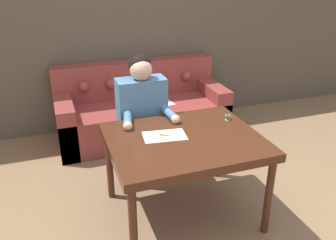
{
  "coord_description": "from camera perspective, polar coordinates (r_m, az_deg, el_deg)",
  "views": [
    {
      "loc": [
        -1.07,
        -2.27,
        2.02
      ],
      "look_at": [
        -0.2,
        0.22,
        0.84
      ],
      "focal_mm": 38.0,
      "sensor_mm": 36.0,
      "label": 1
    }
  ],
  "objects": [
    {
      "name": "wall_back",
      "position": [
        4.57,
        -5.7,
        14.93
      ],
      "size": [
        8.0,
        0.06,
        2.6
      ],
      "color": "brown",
      "rests_on": "ground_plane"
    },
    {
      "name": "pattern_paper_main",
      "position": [
        2.85,
        -0.56,
        -2.55
      ],
      "size": [
        0.37,
        0.25,
        0.0
      ],
      "color": "beige",
      "rests_on": "dining_table"
    },
    {
      "name": "ground_plane",
      "position": [
        3.22,
        4.78,
        -14.88
      ],
      "size": [
        16.0,
        16.0,
        0.0
      ],
      "primitive_type": "plane",
      "color": "#846647"
    },
    {
      "name": "scissors",
      "position": [
        2.85,
        -0.28,
        -2.54
      ],
      "size": [
        0.21,
        0.17,
        0.01
      ],
      "color": "silver",
      "rests_on": "dining_table"
    },
    {
      "name": "thread_spool",
      "position": [
        3.17,
        9.53,
        0.4
      ],
      "size": [
        0.04,
        0.04,
        0.05
      ],
      "color": "#338C4C",
      "rests_on": "dining_table"
    },
    {
      "name": "dining_table",
      "position": [
        2.87,
        2.59,
        -4.09
      ],
      "size": [
        1.21,
        0.99,
        0.74
      ],
      "color": "#472314",
      "rests_on": "ground_plane"
    },
    {
      "name": "person",
      "position": [
        3.38,
        -4.15,
        0.13
      ],
      "size": [
        0.5,
        0.56,
        1.27
      ],
      "color": "#33281E",
      "rests_on": "ground_plane"
    },
    {
      "name": "couch",
      "position": [
        4.44,
        -4.36,
        1.46
      ],
      "size": [
        2.04,
        0.85,
        0.89
      ],
      "color": "brown",
      "rests_on": "ground_plane"
    }
  ]
}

